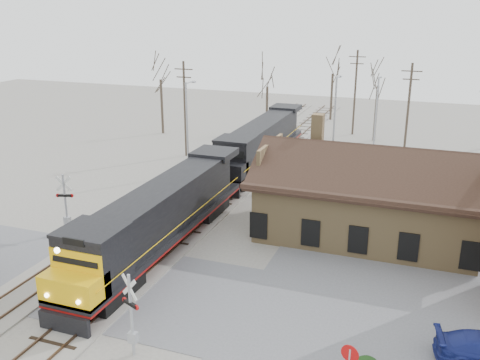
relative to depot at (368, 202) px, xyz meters
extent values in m
plane|color=#9C978D|center=(-11.99, -12.00, -2.41)|extent=(140.00, 140.00, 0.00)
cube|color=#5A5A5E|center=(-11.99, -12.00, -2.39)|extent=(60.00, 9.00, 0.03)
cube|color=#5A5A5E|center=(6.01, -8.00, -2.39)|extent=(22.00, 26.00, 0.03)
cube|color=#9C978D|center=(-11.99, 3.00, -2.35)|extent=(3.40, 90.00, 0.12)
cube|color=#473323|center=(-12.71, 3.00, -2.24)|extent=(0.08, 90.00, 0.14)
cube|color=#473323|center=(-11.27, 3.00, -2.24)|extent=(0.08, 90.00, 0.14)
cube|color=#9C978D|center=(-16.49, 3.00, -2.35)|extent=(3.40, 90.00, 0.12)
cube|color=#473323|center=(-17.21, 3.00, -2.24)|extent=(0.08, 90.00, 0.14)
cube|color=#473323|center=(-15.77, 3.00, -2.24)|extent=(0.08, 90.00, 0.14)
cube|color=#977A4E|center=(0.01, 0.00, -0.41)|extent=(14.00, 8.00, 4.00)
cube|color=black|center=(0.01, 0.00, 1.69)|extent=(15.20, 9.20, 0.30)
cube|color=black|center=(0.01, -2.30, 2.69)|extent=(15.00, 4.71, 2.66)
cube|color=black|center=(0.01, 2.30, 2.69)|extent=(15.00, 4.71, 2.66)
cube|color=#977A4E|center=(-3.99, 1.50, 4.39)|extent=(0.80, 0.80, 2.20)
cube|color=black|center=(-11.99, -13.44, -1.86)|extent=(2.51, 4.01, 1.00)
cube|color=black|center=(-11.99, -0.41, -1.86)|extent=(2.51, 4.01, 1.00)
cube|color=black|center=(-11.99, -6.93, -1.05)|extent=(3.01, 20.06, 0.35)
cube|color=maroon|center=(-11.99, -6.93, -1.27)|extent=(3.03, 20.06, 0.12)
cube|color=black|center=(-11.99, -5.67, 0.50)|extent=(2.61, 14.54, 2.81)
cube|color=black|center=(-11.99, -14.35, 0.50)|extent=(3.01, 2.81, 2.81)
cube|color=#F1B50C|center=(-11.99, -16.05, -0.35)|extent=(3.01, 1.81, 1.40)
cube|color=black|center=(-11.99, -17.05, -1.86)|extent=(2.81, 0.25, 1.00)
cylinder|color=#FFF2CC|center=(-11.99, -16.97, 2.01)|extent=(0.28, 0.10, 0.28)
cube|color=black|center=(-11.99, 7.11, -1.86)|extent=(2.51, 4.01, 1.00)
cube|color=black|center=(-11.99, 20.15, -1.86)|extent=(2.51, 4.01, 1.00)
cube|color=black|center=(-11.99, 13.63, -1.05)|extent=(3.01, 20.06, 0.35)
cube|color=maroon|center=(-11.99, 13.63, -1.27)|extent=(3.03, 20.06, 0.12)
cube|color=black|center=(-11.99, 14.88, 0.50)|extent=(2.61, 14.54, 2.81)
cube|color=black|center=(-11.99, 6.21, 0.50)|extent=(3.01, 2.81, 2.81)
cube|color=black|center=(-11.99, 4.50, -0.35)|extent=(3.01, 1.81, 1.40)
cube|color=black|center=(-11.99, 3.50, -1.86)|extent=(2.81, 0.25, 1.00)
cylinder|color=#A5A8AD|center=(-8.04, -17.31, -0.37)|extent=(0.14, 0.14, 4.06)
cube|color=silver|center=(-8.04, -17.31, 1.05)|extent=(0.99, 0.47, 1.06)
cube|color=silver|center=(-8.04, -17.31, 1.05)|extent=(0.99, 0.47, 1.06)
cube|color=black|center=(-8.04, -17.31, 0.24)|extent=(0.90, 0.51, 0.15)
cylinder|color=#B20C0C|center=(-8.45, -17.13, 0.24)|extent=(0.26, 0.17, 0.24)
cylinder|color=#B20C0C|center=(-7.62, -17.50, 0.24)|extent=(0.26, 0.17, 0.24)
cube|color=#A5A8AD|center=(-8.04, -17.31, -1.49)|extent=(0.41, 0.30, 0.51)
cylinder|color=#A5A8AD|center=(-19.45, -6.97, -0.26)|extent=(0.15, 0.15, 4.29)
cube|color=silver|center=(-19.45, -6.97, 1.24)|extent=(1.09, 0.37, 1.12)
cube|color=silver|center=(-19.45, -6.97, 1.24)|extent=(1.09, 0.37, 1.12)
cube|color=black|center=(-19.45, -6.97, 0.38)|extent=(0.97, 0.43, 0.16)
cylinder|color=#B20C0C|center=(-18.99, -6.83, 0.38)|extent=(0.27, 0.15, 0.26)
cylinder|color=#B20C0C|center=(-19.91, -7.11, 0.38)|extent=(0.27, 0.15, 0.26)
cube|color=#A5A8AD|center=(-19.45, -6.97, -1.44)|extent=(0.43, 0.32, 0.54)
cylinder|color=#B20C0C|center=(1.52, -16.89, -0.24)|extent=(0.74, 0.25, 0.76)
cylinder|color=#A5A8AD|center=(-17.53, 8.38, 1.89)|extent=(0.18, 0.18, 8.60)
cylinder|color=#A5A8AD|center=(-17.53, 9.28, 6.10)|extent=(0.12, 1.80, 0.12)
cube|color=#A5A8AD|center=(-17.53, 10.08, 6.00)|extent=(0.25, 0.50, 0.12)
cylinder|color=#A5A8AD|center=(-4.59, 11.40, 2.24)|extent=(0.18, 0.18, 9.30)
cylinder|color=#A5A8AD|center=(-4.59, 12.30, 6.80)|extent=(0.12, 1.80, 0.12)
cube|color=#A5A8AD|center=(-4.59, 13.10, 6.70)|extent=(0.25, 0.50, 0.12)
cylinder|color=#A5A8AD|center=(-2.04, 21.03, 1.70)|extent=(0.18, 0.18, 8.21)
cylinder|color=#A5A8AD|center=(-2.04, 21.93, 5.70)|extent=(0.12, 1.80, 0.12)
cube|color=#A5A8AD|center=(-2.04, 22.73, 5.60)|extent=(0.25, 0.50, 0.12)
cylinder|color=#382D23|center=(-20.56, 14.21, 2.51)|extent=(0.24, 0.24, 9.83)
cube|color=#382D23|center=(-20.56, 14.21, 6.62)|extent=(2.00, 0.10, 0.10)
cube|color=#382D23|center=(-20.56, 14.21, 5.82)|extent=(1.60, 0.10, 0.10)
cylinder|color=#382D23|center=(-5.62, 30.25, 2.68)|extent=(0.24, 0.24, 10.18)
cube|color=#382D23|center=(-5.62, 30.25, 6.97)|extent=(2.00, 0.10, 0.10)
cube|color=#382D23|center=(-5.62, 30.25, 6.17)|extent=(1.60, 0.10, 0.10)
cylinder|color=#382D23|center=(1.10, 20.67, 2.49)|extent=(0.24, 0.24, 9.80)
cube|color=#382D23|center=(1.10, 20.67, 6.59)|extent=(2.00, 0.10, 0.10)
cube|color=#382D23|center=(1.10, 20.67, 5.79)|extent=(1.60, 0.10, 0.10)
cylinder|color=#382D23|center=(-27.88, 22.78, 0.91)|extent=(0.32, 0.32, 6.62)
cylinder|color=#382D23|center=(-16.29, 28.94, 0.35)|extent=(0.32, 0.32, 5.52)
cylinder|color=#382D23|center=(-9.91, 38.22, 0.76)|extent=(0.32, 0.32, 6.34)
cylinder|color=#382D23|center=(-2.76, 27.96, 0.80)|extent=(0.32, 0.32, 6.41)
camera|label=1|loc=(3.60, -34.99, 12.69)|focal=40.00mm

